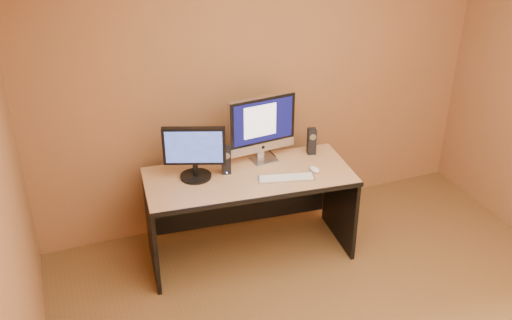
{
  "coord_description": "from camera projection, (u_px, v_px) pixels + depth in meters",
  "views": [
    {
      "loc": [
        -1.68,
        -2.24,
        2.94
      ],
      "look_at": [
        -0.33,
        1.3,
        0.93
      ],
      "focal_mm": 40.0,
      "sensor_mm": 36.0,
      "label": 1
    }
  ],
  "objects": [
    {
      "name": "walls",
      "position": [
        396.0,
        194.0,
        3.15
      ],
      "size": [
        4.0,
        4.0,
        2.6
      ],
      "primitive_type": null,
      "color": "#955B3C",
      "rests_on": "ground"
    },
    {
      "name": "desk",
      "position": [
        250.0,
        215.0,
        4.63
      ],
      "size": [
        1.68,
        0.85,
        0.75
      ],
      "primitive_type": null,
      "rotation": [
        0.0,
        0.0,
        -0.09
      ],
      "color": "tan",
      "rests_on": "ground"
    },
    {
      "name": "imac",
      "position": [
        264.0,
        129.0,
        4.55
      ],
      "size": [
        0.59,
        0.27,
        0.56
      ],
      "primitive_type": null,
      "rotation": [
        0.0,
        0.0,
        0.1
      ],
      "color": "#AFAFB3",
      "rests_on": "desk"
    },
    {
      "name": "second_monitor",
      "position": [
        195.0,
        153.0,
        4.32
      ],
      "size": [
        0.54,
        0.39,
        0.43
      ],
      "primitive_type": null,
      "rotation": [
        0.0,
        0.0,
        -0.35
      ],
      "color": "black",
      "rests_on": "desk"
    },
    {
      "name": "speaker_left",
      "position": [
        226.0,
        160.0,
        4.44
      ],
      "size": [
        0.08,
        0.09,
        0.22
      ],
      "primitive_type": null,
      "rotation": [
        0.0,
        0.0,
        -0.21
      ],
      "color": "black",
      "rests_on": "desk"
    },
    {
      "name": "speaker_right",
      "position": [
        312.0,
        141.0,
        4.73
      ],
      "size": [
        0.08,
        0.09,
        0.22
      ],
      "primitive_type": null,
      "rotation": [
        0.0,
        0.0,
        -0.25
      ],
      "color": "black",
      "rests_on": "desk"
    },
    {
      "name": "keyboard",
      "position": [
        286.0,
        178.0,
        4.4
      ],
      "size": [
        0.45,
        0.22,
        0.02
      ],
      "primitive_type": "cube",
      "rotation": [
        0.0,
        0.0,
        -0.24
      ],
      "color": "#B6B6BA",
      "rests_on": "desk"
    },
    {
      "name": "mouse",
      "position": [
        315.0,
        169.0,
        4.5
      ],
      "size": [
        0.07,
        0.11,
        0.04
      ],
      "primitive_type": "ellipsoid",
      "rotation": [
        0.0,
        0.0,
        0.1
      ],
      "color": "white",
      "rests_on": "desk"
    },
    {
      "name": "cable_a",
      "position": [
        270.0,
        151.0,
        4.81
      ],
      "size": [
        0.02,
        0.22,
        0.01
      ],
      "primitive_type": "cylinder",
      "rotation": [
        1.57,
        0.0,
        0.06
      ],
      "color": "black",
      "rests_on": "desk"
    },
    {
      "name": "cable_b",
      "position": [
        258.0,
        153.0,
        4.77
      ],
      "size": [
        0.08,
        0.17,
        0.01
      ],
      "primitive_type": "cylinder",
      "rotation": [
        1.57,
        0.0,
        -0.38
      ],
      "color": "black",
      "rests_on": "desk"
    }
  ]
}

